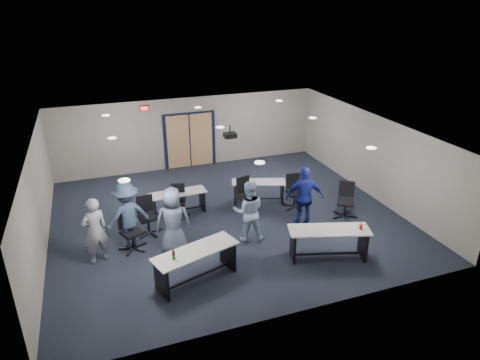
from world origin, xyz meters
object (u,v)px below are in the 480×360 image
object	(u,v)px
table_back_right	(259,188)
chair_back_c	(247,196)
chair_back_b	(178,201)
table_front_left	(196,260)
person_gray	(95,231)
person_navy	(305,197)
table_front_right	(329,238)
chair_loose_left	(132,231)
person_back	(127,216)
person_plaid	(173,222)
chair_loose_right	(346,201)
person_lightblue	(249,211)
chair_back_a	(148,216)
chair_back_d	(295,192)
table_back_left	(178,199)

from	to	relation	value
table_back_right	chair_back_c	bearing A→B (deg)	-116.30
chair_back_b	table_back_right	bearing A→B (deg)	18.75
table_front_left	person_gray	bearing A→B (deg)	124.58
chair_back_b	person_navy	bearing A→B (deg)	-12.84
chair_back_c	person_navy	world-z (taller)	person_navy
table_front_right	person_gray	bearing A→B (deg)	178.81
chair_loose_left	person_back	xyz separation A→B (m)	(-0.05, 0.18, 0.37)
chair_loose_left	person_plaid	world-z (taller)	person_plaid
chair_loose_right	person_back	xyz separation A→B (m)	(-6.25, 0.53, 0.37)
person_gray	person_lightblue	bearing A→B (deg)	155.72
chair_back_c	table_front_right	bearing A→B (deg)	-87.95
chair_back_a	person_plaid	world-z (taller)	person_plaid
table_back_right	chair_back_a	world-z (taller)	chair_back_a
chair_back_b	table_front_left	bearing A→B (deg)	-78.95
table_front_right	chair_loose_right	world-z (taller)	chair_loose_right
chair_back_d	person_back	bearing A→B (deg)	-166.85
person_lightblue	person_plaid	bearing A→B (deg)	15.93
table_front_left	person_gray	world-z (taller)	person_gray
table_back_left	chair_loose_right	size ratio (longest dim) A/B	1.58
table_front_right	chair_back_b	size ratio (longest dim) A/B	2.16
table_front_left	chair_back_c	size ratio (longest dim) A/B	1.91
person_navy	person_back	world-z (taller)	same
person_gray	person_plaid	xyz separation A→B (m)	(1.88, -0.30, 0.05)
chair_back_b	chair_back_c	distance (m)	2.10
person_back	table_back_right	bearing A→B (deg)	-177.10
chair_loose_left	table_back_right	bearing A→B (deg)	-2.77
table_front_right	person_gray	distance (m)	5.78
table_front_right	table_back_left	distance (m)	4.77
chair_back_b	person_gray	bearing A→B (deg)	-128.98
table_front_right	chair_loose_right	distance (m)	2.34
table_front_right	chair_back_c	world-z (taller)	chair_back_c
person_gray	person_plaid	distance (m)	1.90
chair_back_a	person_navy	distance (m)	4.42
table_back_left	chair_back_b	size ratio (longest dim) A/B	1.75
person_gray	person_navy	distance (m)	5.66
person_lightblue	person_back	xyz separation A→B (m)	(-3.07, 0.75, 0.05)
table_back_left	table_front_right	bearing A→B (deg)	-52.93
chair_back_d	table_back_right	bearing A→B (deg)	145.34
chair_loose_right	chair_loose_left	bearing A→B (deg)	-149.77
chair_loose_right	table_back_left	bearing A→B (deg)	-169.57
chair_back_b	person_gray	size ratio (longest dim) A/B	0.57
table_front_left	chair_back_b	size ratio (longest dim) A/B	2.17
chair_back_b	chair_loose_right	size ratio (longest dim) A/B	0.90
chair_loose_right	person_gray	world-z (taller)	person_gray
chair_back_c	person_back	distance (m)	3.71
chair_loose_right	person_plaid	xyz separation A→B (m)	(-5.19, -0.19, 0.37)
person_plaid	person_lightblue	distance (m)	2.02
chair_back_d	person_back	distance (m)	5.17
table_back_left	person_plaid	bearing A→B (deg)	-107.27
table_back_left	chair_loose_left	xyz separation A→B (m)	(-1.57, -1.61, 0.07)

